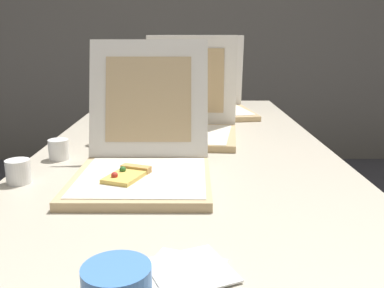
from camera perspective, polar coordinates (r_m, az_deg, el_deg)
wall_back at (r=3.73m, az=-0.64°, el=17.69°), size 10.00×0.10×2.60m
table at (r=1.36m, az=-0.89°, el=-2.68°), size 0.93×2.11×0.74m
pizza_box_front at (r=1.07m, az=-6.71°, el=-2.16°), size 0.34×0.44×0.34m
pizza_box_middle at (r=1.50m, az=-0.50°, el=2.85°), size 0.37×0.37×0.36m
pizza_box_back at (r=1.96m, az=2.86°, el=5.54°), size 0.38×0.38×0.36m
cup_white_far at (r=1.71m, az=-8.32°, el=3.34°), size 0.06×0.06×0.06m
cup_white_near_center at (r=1.30m, az=-17.61°, el=-0.70°), size 0.06×0.06×0.06m
cup_white_mid at (r=1.45m, az=-12.29°, el=1.15°), size 0.06×0.06×0.06m
cup_white_near_left at (r=1.12m, az=-22.49°, el=-3.47°), size 0.06×0.06×0.06m
napkin_pile at (r=0.68m, az=-0.65°, el=-16.83°), size 0.16×0.16×0.01m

